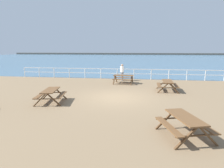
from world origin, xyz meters
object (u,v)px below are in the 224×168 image
object	(u,v)px
picnic_table_near_left	(123,77)
picnic_table_far_right	(51,93)
picnic_table_mid_centre	(167,83)
picnic_table_far_left	(185,121)
visitor	(122,71)

from	to	relation	value
picnic_table_near_left	picnic_table_far_right	xyz separation A→B (m)	(-3.74, -6.87, 0.00)
picnic_table_mid_centre	picnic_table_far_left	world-z (taller)	same
picnic_table_far_right	visitor	world-z (taller)	visitor
picnic_table_mid_centre	picnic_table_far_left	distance (m)	7.74
picnic_table_mid_centre	picnic_table_far_right	size ratio (longest dim) A/B	0.92
picnic_table_far_left	picnic_table_mid_centre	bearing A→B (deg)	-20.73
picnic_table_mid_centre	visitor	xyz separation A→B (m)	(-3.79, 4.21, 0.36)
picnic_table_far_right	visitor	bearing A→B (deg)	-32.48
picnic_table_near_left	picnic_table_far_right	size ratio (longest dim) A/B	0.95
picnic_table_far_left	picnic_table_far_right	xyz separation A→B (m)	(-6.78, 3.56, 0.00)
picnic_table_mid_centre	picnic_table_far_left	bearing A→B (deg)	178.90
picnic_table_far_left	visitor	bearing A→B (deg)	-1.59
visitor	picnic_table_near_left	bearing A→B (deg)	63.66
picnic_table_near_left	picnic_table_far_left	bearing A→B (deg)	-68.26
picnic_table_near_left	visitor	xyz separation A→B (m)	(-0.25, 1.51, 0.36)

